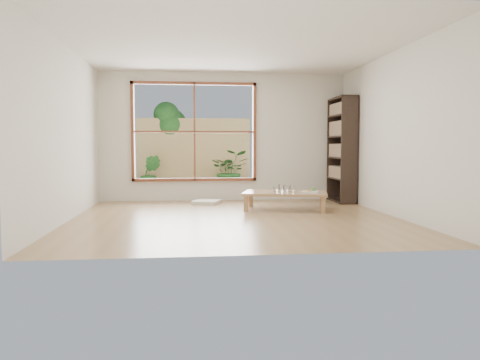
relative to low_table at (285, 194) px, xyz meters
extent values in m
plane|color=#9C7B4E|center=(-0.95, -0.85, -0.28)|extent=(5.00, 5.00, 0.00)
cube|color=#AB8453|center=(0.00, 0.00, 0.02)|extent=(1.59, 1.14, 0.04)
cube|color=#AB8453|center=(-0.71, -0.16, -0.14)|extent=(0.09, 0.09, 0.27)
cube|color=#AB8453|center=(-0.54, 0.48, -0.14)|extent=(0.09, 0.09, 0.27)
cube|color=#AB8453|center=(0.54, -0.48, -0.14)|extent=(0.09, 0.09, 0.27)
cube|color=#AB8453|center=(0.71, 0.16, -0.14)|extent=(0.09, 0.09, 0.27)
cube|color=beige|center=(-1.33, 0.99, -0.24)|extent=(0.61, 0.61, 0.07)
cube|color=black|center=(1.36, 1.05, 0.76)|extent=(0.33, 0.93, 2.07)
cylinder|color=silver|center=(-0.08, -0.03, 0.11)|extent=(0.07, 0.07, 0.14)
cylinder|color=silver|center=(0.12, 0.03, 0.09)|extent=(0.08, 0.08, 0.11)
cylinder|color=silver|center=(0.03, 0.13, 0.09)|extent=(0.08, 0.08, 0.10)
cylinder|color=silver|center=(-0.17, 0.03, 0.08)|extent=(0.07, 0.07, 0.09)
cube|color=white|center=(0.39, -0.17, 0.05)|extent=(0.34, 0.29, 0.02)
sphere|color=#477C31|center=(0.47, -0.13, 0.09)|extent=(0.07, 0.07, 0.07)
cube|color=gold|center=(0.36, -0.21, 0.07)|extent=(0.06, 0.06, 0.03)
cube|color=beige|center=(0.32, -0.14, 0.07)|extent=(0.07, 0.07, 0.02)
cylinder|color=silver|center=(0.42, -0.23, 0.06)|extent=(0.16, 0.06, 0.01)
cube|color=#393029|center=(-1.55, 2.71, -0.28)|extent=(2.80, 2.00, 0.05)
cube|color=black|center=(-1.94, 2.29, 0.08)|extent=(1.16, 0.73, 0.05)
cube|color=black|center=(-2.47, 2.37, -0.10)|extent=(0.08, 0.08, 0.31)
cube|color=black|center=(-2.37, 2.60, -0.10)|extent=(0.08, 0.08, 0.31)
cube|color=black|center=(-1.50, 1.98, -0.10)|extent=(0.08, 0.08, 0.31)
cube|color=black|center=(-1.41, 2.21, -0.10)|extent=(0.08, 0.08, 0.31)
cube|color=tan|center=(-1.55, 3.71, 0.62)|extent=(2.80, 0.06, 1.80)
imported|color=#265A21|center=(-0.68, 3.29, 0.25)|extent=(0.94, 0.82, 0.99)
imported|color=#265A21|center=(-2.58, 3.28, 0.19)|extent=(0.52, 0.43, 0.88)
cylinder|color=#4C3D2D|center=(-2.25, 4.01, 0.52)|extent=(0.14, 0.14, 1.60)
sphere|color=#265A21|center=(-2.13, 4.01, 1.37)|extent=(0.84, 0.84, 0.84)
sphere|color=#265A21|center=(-2.40, 4.09, 1.17)|extent=(0.70, 0.70, 0.70)
sphere|color=#265A21|center=(-2.22, 3.91, 1.62)|extent=(0.64, 0.64, 0.64)
camera|label=1|loc=(-1.66, -7.98, 0.83)|focal=35.00mm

